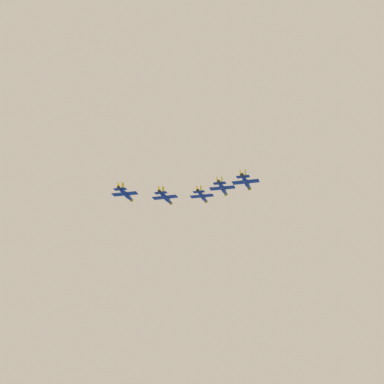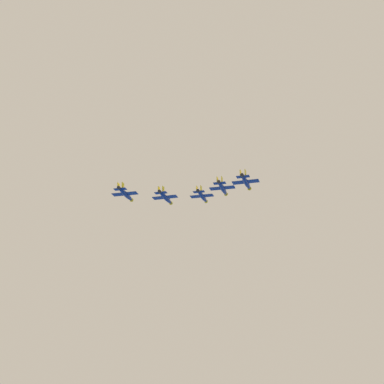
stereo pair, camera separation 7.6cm
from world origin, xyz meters
TOP-DOWN VIEW (x-y plane):
  - jet_lead at (15.11, 17.85)m, footprint 14.58×9.63m
  - jet_left_wingman at (31.50, 12.69)m, footprint 15.14×9.95m
  - jet_right_wingman at (22.84, 33.19)m, footprint 14.81×9.82m
  - jet_left_outer at (47.89, 7.52)m, footprint 14.75×9.77m
  - jet_right_outer at (30.57, 48.54)m, footprint 14.77×9.73m

SIDE VIEW (x-z plane):
  - jet_left_outer at x=47.89m, z-range 152.10..155.38m
  - jet_right_outer at x=30.57m, z-range 152.28..155.54m
  - jet_left_wingman at x=31.50m, z-range 154.27..157.59m
  - jet_right_wingman at x=22.84m, z-range 155.87..159.16m
  - jet_lead at x=15.11m, z-range 158.37..161.60m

